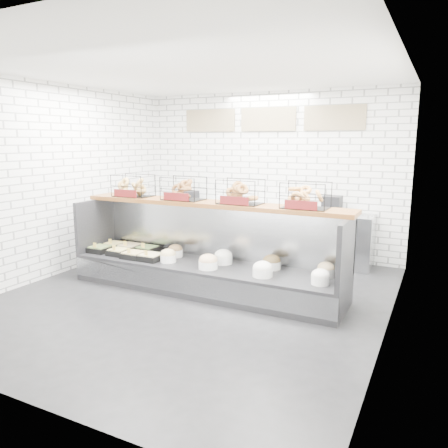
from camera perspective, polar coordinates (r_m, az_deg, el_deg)
The scene contains 5 objects.
ground at distance 6.11m, azimuth -3.98°, elevation -9.48°, with size 5.50×5.50×0.00m, color black.
room_shell at distance 6.26m, azimuth -1.38°, elevation 10.28°, with size 5.02×5.51×3.01m.
display_case at distance 6.29m, azimuth -2.51°, elevation -5.69°, with size 4.00×0.90×1.20m.
bagel_shelf at distance 6.23m, azimuth -1.69°, elevation 3.98°, with size 4.10×0.50×0.40m.
prep_counter at distance 8.09m, azimuth 4.69°, elevation -0.96°, with size 4.00×0.60×1.20m.
Camera 1 is at (2.94, -4.92, 2.12)m, focal length 35.00 mm.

